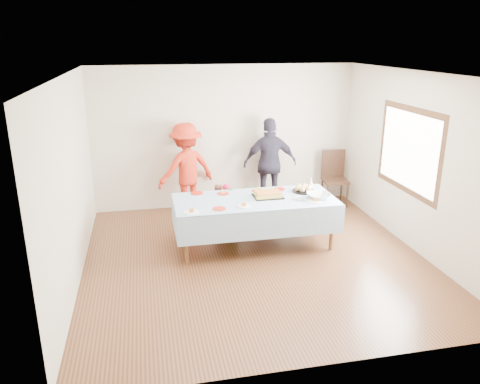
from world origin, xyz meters
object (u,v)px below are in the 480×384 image
(birthday_cake, at_px, (268,194))
(adult_left, at_px, (186,169))
(party_table, at_px, (255,202))
(dining_chair, at_px, (334,174))

(birthday_cake, bearing_deg, adult_left, 123.70)
(party_table, distance_m, dining_chair, 2.61)
(birthday_cake, distance_m, adult_left, 2.01)
(birthday_cake, relative_size, dining_chair, 0.43)
(party_table, distance_m, adult_left, 1.96)
(birthday_cake, bearing_deg, dining_chair, 41.74)
(dining_chair, distance_m, adult_left, 2.92)
(party_table, distance_m, birthday_cake, 0.25)
(dining_chair, bearing_deg, party_table, -133.98)
(party_table, bearing_deg, dining_chair, 39.45)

